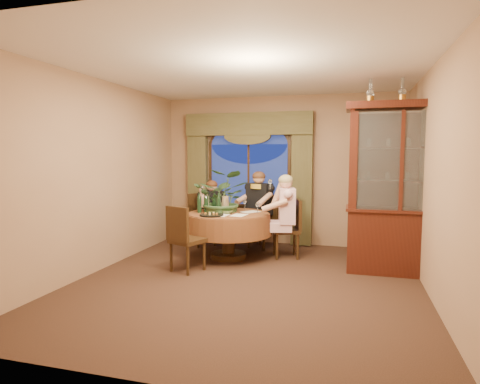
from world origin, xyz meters
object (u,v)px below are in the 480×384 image
(person_back, at_px, (212,213))
(chair_back_right, at_px, (262,222))
(wine_bottle_4, at_px, (206,202))
(wine_bottle_2, at_px, (207,202))
(chair_right, at_px, (286,229))
(wine_bottle_1, at_px, (214,201))
(china_cabinet, at_px, (399,189))
(wine_bottle_0, at_px, (219,203))
(oil_lamp_right, at_px, (436,88))
(oil_lamp_center, at_px, (402,90))
(person_scarf, at_px, (259,209))
(chair_front_left, at_px, (187,239))
(stoneware_vase, at_px, (225,204))
(centerpiece_plant, at_px, (223,176))
(chair_back, at_px, (203,220))
(person_pink, at_px, (287,217))
(wine_bottle_3, at_px, (199,203))
(oil_lamp_left, at_px, (370,91))
(olive_bowl, at_px, (228,212))

(person_back, bearing_deg, chair_back_right, 149.17)
(wine_bottle_4, bearing_deg, wine_bottle_2, 102.95)
(chair_right, bearing_deg, wine_bottle_1, 76.95)
(china_cabinet, distance_m, wine_bottle_4, 2.98)
(china_cabinet, xyz_separation_m, chair_back_right, (-2.21, 1.00, -0.74))
(chair_back_right, relative_size, wine_bottle_0, 2.91)
(china_cabinet, height_order, oil_lamp_right, oil_lamp_right)
(oil_lamp_center, distance_m, chair_back_right, 3.22)
(wine_bottle_1, height_order, wine_bottle_2, same)
(oil_lamp_right, xyz_separation_m, person_scarf, (-2.69, 1.06, -1.90))
(oil_lamp_center, height_order, chair_back_right, oil_lamp_center)
(chair_right, relative_size, chair_front_left, 1.00)
(chair_front_left, distance_m, stoneware_vase, 1.10)
(centerpiece_plant, bearing_deg, oil_lamp_center, -6.71)
(chair_back, relative_size, wine_bottle_4, 2.91)
(person_scarf, xyz_separation_m, centerpiece_plant, (-0.45, -0.74, 0.65))
(chair_back_right, bearing_deg, chair_right, 157.88)
(wine_bottle_4, bearing_deg, chair_right, 13.86)
(wine_bottle_0, xyz_separation_m, wine_bottle_4, (-0.22, 0.01, 0.00))
(chair_front_left, bearing_deg, china_cabinet, 35.68)
(chair_right, xyz_separation_m, person_scarf, (-0.59, 0.62, 0.22))
(chair_back, height_order, wine_bottle_0, wine_bottle_0)
(oil_lamp_right, bearing_deg, wine_bottle_1, 173.92)
(person_pink, xyz_separation_m, wine_bottle_2, (-1.33, -0.15, 0.22))
(person_back, bearing_deg, china_cabinet, 127.30)
(oil_lamp_right, distance_m, chair_front_left, 4.04)
(person_back, bearing_deg, wine_bottle_4, 66.45)
(chair_right, height_order, wine_bottle_3, wine_bottle_3)
(chair_right, relative_size, wine_bottle_1, 2.91)
(chair_back, distance_m, centerpiece_plant, 1.22)
(chair_back, xyz_separation_m, person_scarf, (1.06, 0.14, 0.22))
(chair_back_right, relative_size, stoneware_vase, 3.64)
(chair_back, bearing_deg, wine_bottle_0, 81.96)
(chair_back, relative_size, wine_bottle_1, 2.91)
(person_scarf, xyz_separation_m, wine_bottle_3, (-0.79, -1.00, 0.21))
(china_cabinet, distance_m, centerpiece_plant, 2.75)
(china_cabinet, relative_size, chair_right, 2.53)
(chair_back, bearing_deg, wine_bottle_2, 72.07)
(wine_bottle_4, bearing_deg, person_back, 103.05)
(china_cabinet, relative_size, oil_lamp_right, 7.16)
(oil_lamp_left, height_order, olive_bowl, oil_lamp_left)
(chair_back, xyz_separation_m, wine_bottle_4, (0.37, -0.79, 0.44))
(person_scarf, distance_m, wine_bottle_1, 0.97)
(oil_lamp_center, bearing_deg, stoneware_vase, 174.28)
(chair_back_right, height_order, person_back, person_back)
(china_cabinet, xyz_separation_m, chair_front_left, (-2.94, -0.72, -0.74))
(chair_back_right, bearing_deg, person_back, 30.07)
(centerpiece_plant, relative_size, olive_bowl, 5.93)
(wine_bottle_3, bearing_deg, oil_lamp_left, -1.37)
(china_cabinet, relative_size, wine_bottle_3, 7.37)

